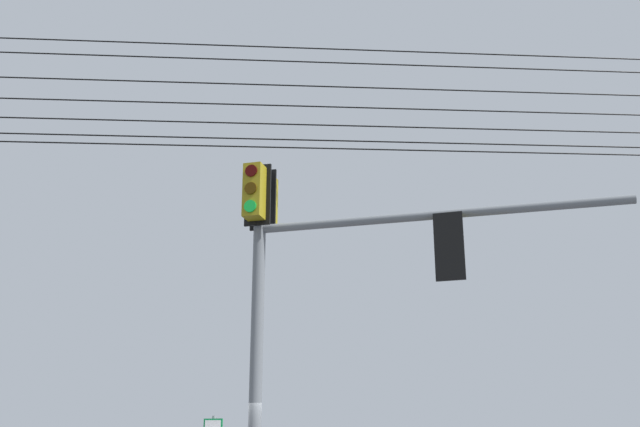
{
  "coord_description": "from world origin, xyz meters",
  "views": [
    {
      "loc": [
        -3.04,
        12.33,
        1.82
      ],
      "look_at": [
        -1.93,
        1.09,
        5.43
      ],
      "focal_mm": 41.61,
      "sensor_mm": 36.0,
      "label": 1
    }
  ],
  "objects": [
    {
      "name": "overhead_wire_span",
      "position": [
        0.43,
        1.17,
        7.55
      ],
      "size": [
        29.83,
        5.7,
        2.39
      ],
      "color": "black"
    },
    {
      "name": "signal_mast_assembly",
      "position": [
        -1.89,
        1.09,
        4.5
      ],
      "size": [
        5.89,
        1.54,
        6.32
      ],
      "color": "slate",
      "rests_on": "ground"
    }
  ]
}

